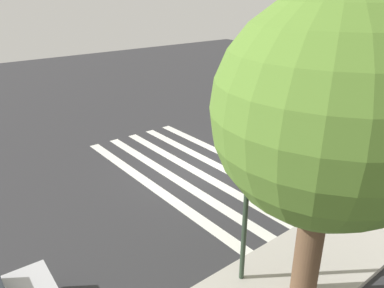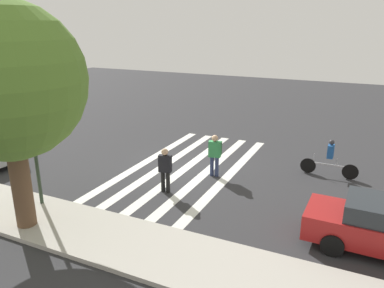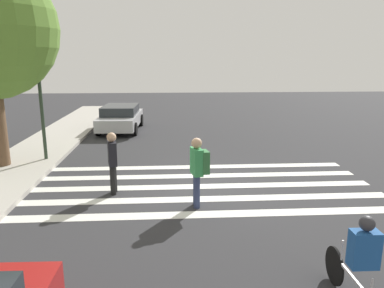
# 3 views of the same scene
# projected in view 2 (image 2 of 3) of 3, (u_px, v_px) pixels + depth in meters

# --- Properties ---
(ground_plane) EXTENTS (60.00, 60.00, 0.00)m
(ground_plane) POSITION_uv_depth(u_px,v_px,m) (186.00, 168.00, 16.75)
(ground_plane) COLOR #2D2D30
(sidewalk_curb) EXTENTS (36.00, 2.50, 0.14)m
(sidewalk_curb) POSITION_uv_depth(u_px,v_px,m) (96.00, 234.00, 11.35)
(sidewalk_curb) COLOR #ADA89E
(sidewalk_curb) RESTS_ON ground_plane
(crosswalk_stripes) EXTENTS (4.47, 10.00, 0.01)m
(crosswalk_stripes) POSITION_uv_depth(u_px,v_px,m) (186.00, 168.00, 16.75)
(crosswalk_stripes) COLOR silver
(crosswalk_stripes) RESTS_ON ground_plane
(traffic_light) EXTENTS (0.60, 0.50, 4.61)m
(traffic_light) POSITION_uv_depth(u_px,v_px,m) (33.00, 117.00, 12.32)
(traffic_light) COLOR #283828
(traffic_light) RESTS_ON ground_plane
(street_tree) EXTENTS (4.52, 4.52, 6.89)m
(street_tree) POSITION_uv_depth(u_px,v_px,m) (6.00, 82.00, 10.40)
(street_tree) COLOR brown
(street_tree) RESTS_ON ground_plane
(pedestrian_adult_blue_shirt) EXTENTS (0.53, 0.48, 1.80)m
(pedestrian_adult_blue_shirt) POSITION_uv_depth(u_px,v_px,m) (215.00, 152.00, 15.56)
(pedestrian_adult_blue_shirt) COLOR navy
(pedestrian_adult_blue_shirt) RESTS_ON ground_plane
(pedestrian_adult_tall_backpack) EXTENTS (0.52, 0.32, 1.75)m
(pedestrian_adult_tall_backpack) POSITION_uv_depth(u_px,v_px,m) (165.00, 168.00, 14.05)
(pedestrian_adult_tall_backpack) COLOR black
(pedestrian_adult_tall_backpack) RESTS_ON ground_plane
(cyclist_mid_street) EXTENTS (2.34, 0.40, 1.61)m
(cyclist_mid_street) POSITION_uv_depth(u_px,v_px,m) (330.00, 157.00, 15.59)
(cyclist_mid_street) COLOR black
(cyclist_mid_street) RESTS_ON ground_plane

